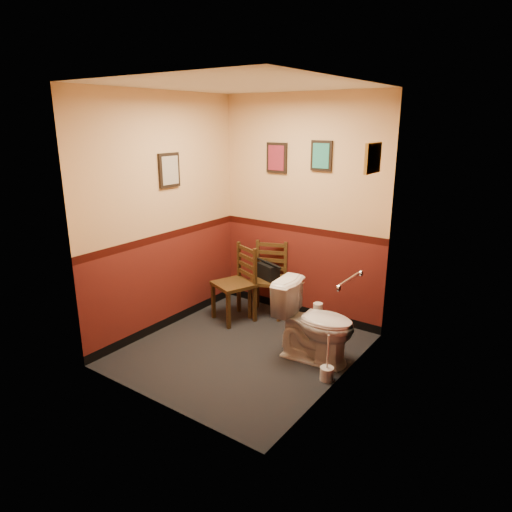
{
  "coord_description": "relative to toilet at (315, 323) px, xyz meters",
  "views": [
    {
      "loc": [
        2.68,
        -3.54,
        2.39
      ],
      "look_at": [
        0.0,
        0.25,
        1.0
      ],
      "focal_mm": 32.0,
      "sensor_mm": 36.0,
      "label": 1
    }
  ],
  "objects": [
    {
      "name": "handbag",
      "position": [
        -1.03,
        0.68,
        0.17
      ],
      "size": [
        0.33,
        0.25,
        0.22
      ],
      "rotation": [
        0.0,
        0.0,
        -0.36
      ],
      "color": "black",
      "rests_on": "chair_right"
    },
    {
      "name": "toilet_brush",
      "position": [
        0.29,
        -0.29,
        -0.33
      ],
      "size": [
        0.13,
        0.13,
        0.47
      ],
      "color": "silver",
      "rests_on": "floor"
    },
    {
      "name": "wall_back",
      "position": [
        -0.72,
        0.93,
        0.94
      ],
      "size": [
        2.2,
        0.0,
        2.7
      ],
      "primitive_type": "cube",
      "rotation": [
        1.57,
        0.0,
        0.0
      ],
      "color": "#591A14",
      "rests_on": "ground"
    },
    {
      "name": "ceiling",
      "position": [
        -0.72,
        -0.27,
        2.29
      ],
      "size": [
        2.2,
        2.4,
        0.0
      ],
      "primitive_type": "cube",
      "rotation": [
        3.14,
        0.0,
        0.0
      ],
      "color": "silver",
      "rests_on": "ground"
    },
    {
      "name": "chair_right",
      "position": [
        -1.04,
        0.72,
        0.05
      ],
      "size": [
        0.55,
        0.55,
        0.92
      ],
      "rotation": [
        0.0,
        0.0,
        0.35
      ],
      "color": "#553819",
      "rests_on": "floor"
    },
    {
      "name": "wall_left",
      "position": [
        -1.82,
        -0.27,
        0.94
      ],
      "size": [
        0.0,
        2.4,
        2.7
      ],
      "primitive_type": "cube",
      "rotation": [
        1.57,
        0.0,
        1.57
      ],
      "color": "#591A14",
      "rests_on": "ground"
    },
    {
      "name": "framed_print_back_a",
      "position": [
        -1.07,
        0.91,
        1.54
      ],
      "size": [
        0.28,
        0.04,
        0.36
      ],
      "color": "black",
      "rests_on": "wall_back"
    },
    {
      "name": "toilet",
      "position": [
        0.0,
        0.0,
        0.0
      ],
      "size": [
        0.87,
        0.54,
        0.82
      ],
      "primitive_type": "imported",
      "rotation": [
        0.0,
        0.0,
        1.67
      ],
      "color": "white",
      "rests_on": "floor"
    },
    {
      "name": "framed_print_back_b",
      "position": [
        -0.47,
        0.91,
        1.59
      ],
      "size": [
        0.26,
        0.04,
        0.34
      ],
      "color": "black",
      "rests_on": "wall_back"
    },
    {
      "name": "chair_left",
      "position": [
        -1.26,
        0.33,
        0.06
      ],
      "size": [
        0.56,
        0.56,
        0.93
      ],
      "rotation": [
        0.0,
        0.0,
        -0.37
      ],
      "color": "#553819",
      "rests_on": "floor"
    },
    {
      "name": "floor",
      "position": [
        -0.72,
        -0.27,
        -0.41
      ],
      "size": [
        2.2,
        2.4,
        0.0
      ],
      "primitive_type": "cube",
      "color": "black",
      "rests_on": "ground"
    },
    {
      "name": "grab_bar",
      "position": [
        0.35,
        -0.02,
        0.54
      ],
      "size": [
        0.05,
        0.56,
        0.06
      ],
      "color": "silver",
      "rests_on": "wall_right"
    },
    {
      "name": "framed_print_right",
      "position": [
        0.36,
        0.33,
        1.64
      ],
      "size": [
        0.04,
        0.34,
        0.28
      ],
      "color": "olive",
      "rests_on": "wall_right"
    },
    {
      "name": "framed_print_left",
      "position": [
        -1.8,
        -0.17,
        1.44
      ],
      "size": [
        0.04,
        0.3,
        0.38
      ],
      "color": "black",
      "rests_on": "wall_left"
    },
    {
      "name": "wall_front",
      "position": [
        -0.72,
        -1.47,
        0.94
      ],
      "size": [
        2.2,
        0.0,
        2.7
      ],
      "primitive_type": "cube",
      "rotation": [
        -1.57,
        0.0,
        0.0
      ],
      "color": "#591A14",
      "rests_on": "ground"
    },
    {
      "name": "wall_right",
      "position": [
        0.38,
        -0.27,
        0.94
      ],
      "size": [
        0.0,
        2.4,
        2.7
      ],
      "primitive_type": "cube",
      "rotation": [
        1.57,
        0.0,
        -1.57
      ],
      "color": "#591A14",
      "rests_on": "ground"
    },
    {
      "name": "tp_stack",
      "position": [
        -0.32,
        0.71,
        -0.28
      ],
      "size": [
        0.24,
        0.15,
        0.31
      ],
      "color": "silver",
      "rests_on": "floor"
    }
  ]
}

